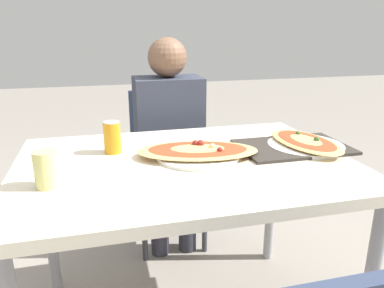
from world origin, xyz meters
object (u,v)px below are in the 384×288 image
(pizza_main, at_px, (198,152))
(soda_can, at_px, (112,137))
(chair_far_seated, at_px, (166,159))
(drink_glass, at_px, (46,169))
(pizza_second, at_px, (306,143))
(person_seated, at_px, (169,131))
(dining_table, at_px, (185,179))

(pizza_main, height_order, soda_can, soda_can)
(chair_far_seated, height_order, soda_can, soda_can)
(drink_glass, bearing_deg, pizza_second, 9.04)
(person_seated, relative_size, drink_glass, 10.16)
(soda_can, relative_size, drink_glass, 1.07)
(dining_table, distance_m, pizza_main, 0.12)
(chair_far_seated, xyz_separation_m, drink_glass, (-0.53, -0.89, 0.33))
(soda_can, bearing_deg, chair_far_seated, 62.29)
(person_seated, bearing_deg, soda_can, 57.02)
(dining_table, relative_size, person_seated, 1.04)
(chair_far_seated, distance_m, pizza_second, 0.91)
(person_seated, bearing_deg, dining_table, 84.44)
(person_seated, relative_size, soda_can, 9.48)
(pizza_main, distance_m, soda_can, 0.34)
(drink_glass, bearing_deg, soda_can, 53.07)
(dining_table, bearing_deg, pizza_main, 31.30)
(chair_far_seated, distance_m, pizza_main, 0.79)
(soda_can, distance_m, pizza_second, 0.78)
(pizza_main, relative_size, drink_glass, 4.27)
(drink_glass, bearing_deg, person_seated, 55.53)
(chair_far_seated, distance_m, soda_can, 0.76)
(chair_far_seated, relative_size, person_seated, 0.75)
(chair_far_seated, bearing_deg, drink_glass, 59.15)
(person_seated, bearing_deg, drink_glass, 55.53)
(person_seated, xyz_separation_m, pizza_second, (0.45, -0.62, 0.09))
(chair_far_seated, relative_size, drink_glass, 7.58)
(dining_table, height_order, pizza_second, pizza_second)
(dining_table, height_order, chair_far_seated, chair_far_seated)
(pizza_second, bearing_deg, drink_glass, -170.96)
(chair_far_seated, bearing_deg, soda_can, 62.29)
(person_seated, bearing_deg, pizza_main, 89.47)
(chair_far_seated, xyz_separation_m, person_seated, (0.00, -0.12, 0.20))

